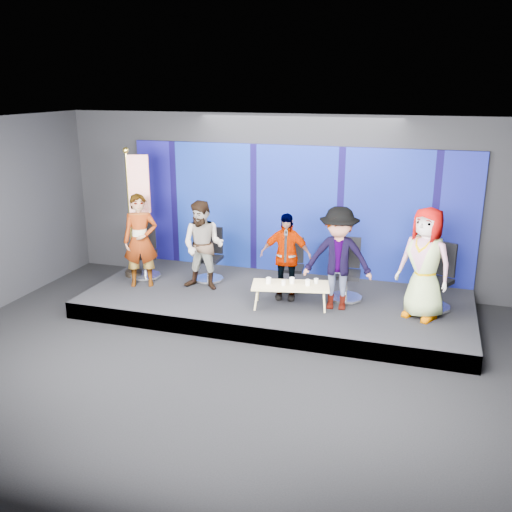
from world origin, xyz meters
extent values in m
plane|color=black|center=(0.00, 0.00, 0.00)|extent=(10.00, 10.00, 0.00)
cube|color=black|center=(0.00, 4.00, 1.75)|extent=(10.00, 0.02, 3.50)
cube|color=black|center=(0.00, -4.00, 1.75)|extent=(10.00, 0.02, 3.50)
cube|color=black|center=(0.00, 0.00, 3.50)|extent=(10.00, 8.00, 0.02)
cube|color=black|center=(0.00, 2.50, 0.15)|extent=(7.00, 3.00, 0.30)
cube|color=#100757|center=(0.00, 3.95, 1.60)|extent=(7.00, 0.08, 2.60)
cylinder|color=silver|center=(-2.79, 2.68, 0.33)|extent=(0.82, 0.82, 0.06)
cylinder|color=silver|center=(-2.79, 2.68, 0.57)|extent=(0.07, 0.07, 0.41)
cube|color=black|center=(-2.79, 2.68, 0.78)|extent=(0.66, 0.66, 0.07)
cube|color=black|center=(-2.89, 2.91, 1.12)|extent=(0.44, 0.23, 0.57)
imported|color=black|center=(-2.62, 2.26, 1.19)|extent=(0.77, 0.66, 1.79)
cylinder|color=silver|center=(-1.50, 2.89, 0.33)|extent=(0.60, 0.60, 0.06)
cylinder|color=silver|center=(-1.50, 2.89, 0.56)|extent=(0.07, 0.07, 0.39)
cube|color=black|center=(-1.50, 2.89, 0.75)|extent=(0.48, 0.48, 0.07)
cube|color=black|center=(-1.50, 3.13, 1.08)|extent=(0.43, 0.06, 0.54)
imported|color=black|center=(-1.41, 2.45, 1.15)|extent=(0.84, 0.66, 1.70)
cylinder|color=silver|center=(0.18, 2.89, 0.33)|extent=(0.61, 0.61, 0.06)
cylinder|color=silver|center=(0.18, 2.89, 0.54)|extent=(0.06, 0.06, 0.37)
cube|color=black|center=(0.18, 2.89, 0.72)|extent=(0.49, 0.49, 0.06)
cube|color=black|center=(0.16, 3.11, 1.03)|extent=(0.41, 0.09, 0.51)
imported|color=black|center=(0.18, 2.44, 1.09)|extent=(0.96, 0.48, 1.58)
cylinder|color=silver|center=(1.25, 2.67, 0.33)|extent=(0.68, 0.68, 0.06)
cylinder|color=silver|center=(1.25, 2.67, 0.57)|extent=(0.07, 0.07, 0.42)
cube|color=black|center=(1.25, 2.67, 0.78)|extent=(0.54, 0.54, 0.07)
cube|color=black|center=(1.23, 2.92, 1.12)|extent=(0.46, 0.09, 0.57)
imported|color=black|center=(1.16, 2.23, 1.20)|extent=(1.22, 0.77, 1.80)
cylinder|color=silver|center=(2.75, 2.68, 0.33)|extent=(0.87, 0.87, 0.07)
cylinder|color=silver|center=(2.75, 2.68, 0.58)|extent=(0.08, 0.08, 0.44)
cube|color=black|center=(2.75, 2.68, 0.80)|extent=(0.70, 0.70, 0.08)
cube|color=black|center=(2.87, 2.92, 1.16)|extent=(0.45, 0.26, 0.60)
imported|color=black|center=(2.58, 2.26, 1.24)|extent=(1.09, 0.94, 1.88)
cube|color=tan|center=(0.38, 2.04, 0.69)|extent=(1.42, 0.84, 0.04)
cylinder|color=tan|center=(-0.14, 1.70, 0.48)|extent=(0.04, 0.04, 0.37)
cylinder|color=tan|center=(-0.23, 2.13, 0.48)|extent=(0.04, 0.04, 0.37)
cylinder|color=tan|center=(1.00, 1.96, 0.48)|extent=(0.04, 0.04, 0.37)
cylinder|color=tan|center=(0.91, 2.39, 0.48)|extent=(0.04, 0.04, 0.37)
cylinder|color=white|center=(0.00, 1.98, 0.76)|extent=(0.09, 0.09, 0.11)
cylinder|color=white|center=(0.27, 1.98, 0.75)|extent=(0.07, 0.07, 0.09)
cylinder|color=white|center=(0.39, 2.11, 0.76)|extent=(0.09, 0.09, 0.11)
cylinder|color=white|center=(0.67, 2.10, 0.76)|extent=(0.09, 0.09, 0.10)
cylinder|color=white|center=(0.79, 2.23, 0.75)|extent=(0.08, 0.08, 0.09)
cylinder|color=black|center=(-3.08, 2.72, 0.35)|extent=(0.34, 0.34, 0.11)
cylinder|color=gold|center=(-3.08, 2.72, 1.59)|extent=(0.05, 0.05, 2.37)
sphere|color=gold|center=(-3.08, 2.72, 2.83)|extent=(0.12, 0.12, 0.12)
cube|color=red|center=(-2.87, 2.77, 2.19)|extent=(0.41, 0.19, 1.13)
camera|label=1|loc=(2.62, -7.03, 4.07)|focal=40.00mm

